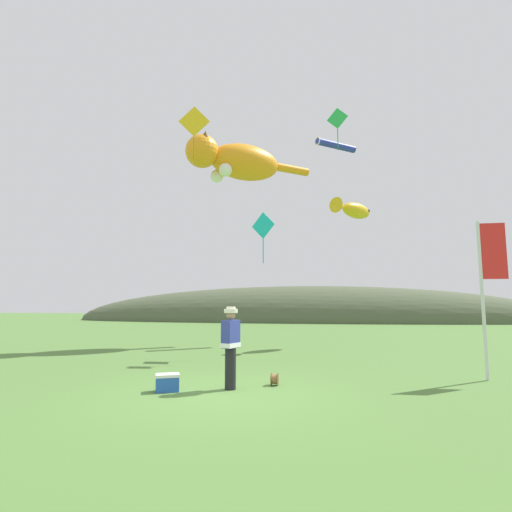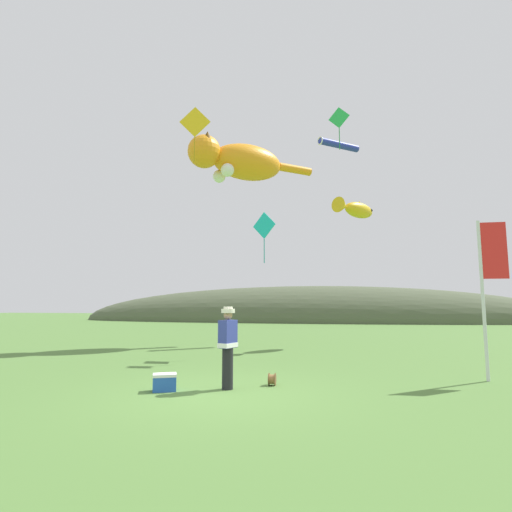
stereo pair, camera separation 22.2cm
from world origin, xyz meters
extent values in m
plane|color=#517A38|center=(0.00, 0.00, 0.00)|extent=(120.00, 120.00, 0.00)
ellipsoid|color=#4C563D|center=(0.00, 33.46, 0.00)|extent=(50.02, 10.31, 7.23)
cylinder|color=black|center=(0.05, 0.42, 0.44)|extent=(0.24, 0.24, 0.88)
cube|color=navy|center=(0.05, 0.42, 1.18)|extent=(0.37, 0.46, 0.60)
cube|color=white|center=(0.05, 0.42, 0.94)|extent=(0.40, 0.49, 0.10)
sphere|color=tan|center=(0.05, 0.42, 1.59)|extent=(0.20, 0.20, 0.20)
cylinder|color=beige|center=(0.05, 0.42, 1.68)|extent=(0.30, 0.30, 0.09)
cylinder|color=beige|center=(0.05, 0.42, 1.74)|extent=(0.20, 0.20, 0.07)
cylinder|color=olive|center=(0.95, 1.01, 0.14)|extent=(0.14, 0.21, 0.21)
cylinder|color=brown|center=(0.87, 1.01, 0.14)|extent=(0.02, 0.28, 0.28)
cylinder|color=brown|center=(1.02, 1.01, 0.14)|extent=(0.02, 0.28, 0.28)
cube|color=blue|center=(-1.21, 0.01, 0.15)|extent=(0.57, 0.49, 0.30)
cube|color=white|center=(-1.21, 0.01, 0.33)|extent=(0.58, 0.50, 0.06)
cylinder|color=silver|center=(5.94, 2.45, 1.95)|extent=(0.08, 0.08, 3.89)
cube|color=red|center=(6.26, 2.45, 3.14)|extent=(0.60, 0.03, 1.40)
ellipsoid|color=orange|center=(-1.61, 10.16, 8.67)|extent=(3.98, 3.67, 1.71)
ellipsoid|color=white|center=(-1.75, 10.06, 8.36)|extent=(2.48, 2.24, 0.94)
sphere|color=orange|center=(-3.37, 8.81, 8.84)|extent=(1.54, 1.54, 1.54)
cone|color=#55330A|center=(-3.11, 8.48, 9.40)|extent=(0.77, 0.77, 0.51)
cone|color=#55330A|center=(-3.63, 9.15, 9.40)|extent=(0.77, 0.77, 0.51)
sphere|color=white|center=(-2.29, 8.99, 7.94)|extent=(0.61, 0.61, 0.61)
sphere|color=white|center=(-2.92, 9.81, 7.94)|extent=(0.61, 0.61, 0.61)
cylinder|color=orange|center=(0.55, 11.83, 8.75)|extent=(1.74, 1.47, 0.41)
ellipsoid|color=gold|center=(3.61, 10.34, 6.09)|extent=(1.75, 2.01, 0.69)
cone|color=gold|center=(2.84, 9.29, 6.09)|extent=(0.93, 0.92, 0.69)
cone|color=gold|center=(3.64, 10.38, 6.39)|extent=(0.45, 0.45, 0.32)
sphere|color=black|center=(4.18, 10.71, 6.15)|extent=(0.16, 0.16, 0.16)
cylinder|color=#2633A5|center=(2.84, 12.41, 10.13)|extent=(2.15, 1.79, 0.36)
torus|color=white|center=(1.88, 11.66, 10.13)|extent=(0.32, 0.38, 0.44)
cube|color=#19BFBF|center=(-0.10, 6.12, 4.71)|extent=(0.92, 0.45, 1.01)
cylinder|color=black|center=(-0.10, 6.14, 4.71)|extent=(0.62, 0.31, 0.02)
cube|color=#118585|center=(-0.10, 6.12, 3.76)|extent=(0.03, 0.02, 0.90)
cube|color=yellow|center=(-2.41, 4.86, 8.35)|extent=(1.12, 0.21, 1.13)
cylinder|color=black|center=(-2.41, 4.87, 8.35)|extent=(0.75, 0.15, 0.02)
cube|color=#A98511|center=(-2.41, 4.86, 7.33)|extent=(0.03, 0.01, 0.90)
cube|color=green|center=(2.74, 7.46, 9.28)|extent=(0.84, 0.30, 0.88)
cylinder|color=black|center=(2.74, 7.47, 9.28)|extent=(0.57, 0.20, 0.02)
cube|color=#1A7C35|center=(2.74, 7.46, 8.39)|extent=(0.03, 0.02, 0.90)
camera|label=1|loc=(2.12, -8.23, 1.85)|focal=28.00mm
camera|label=2|loc=(2.33, -8.19, 1.85)|focal=28.00mm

